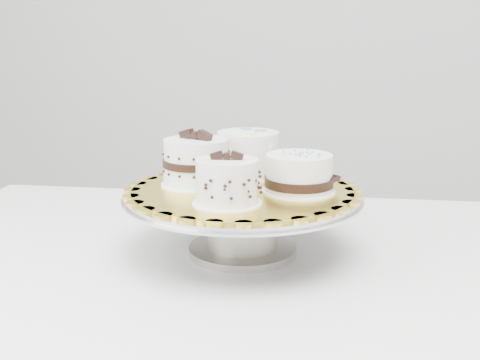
% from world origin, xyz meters
% --- Properties ---
extents(table, '(1.35, 0.96, 0.75)m').
position_xyz_m(table, '(-0.00, 0.28, 0.68)').
color(table, white).
rests_on(table, floor).
extents(cake_stand, '(0.38, 0.38, 0.10)m').
position_xyz_m(cake_stand, '(-0.04, 0.33, 0.82)').
color(cake_stand, gray).
rests_on(cake_stand, table).
extents(cake_board, '(0.38, 0.38, 0.01)m').
position_xyz_m(cake_board, '(-0.04, 0.33, 0.86)').
color(cake_board, gold).
rests_on(cake_board, cake_stand).
extents(cake_swirl, '(0.10, 0.10, 0.08)m').
position_xyz_m(cake_swirl, '(-0.04, 0.24, 0.89)').
color(cake_swirl, white).
rests_on(cake_swirl, cake_board).
extents(cake_banded, '(0.13, 0.13, 0.09)m').
position_xyz_m(cake_banded, '(-0.12, 0.34, 0.89)').
color(cake_banded, white).
rests_on(cake_banded, cake_board).
extents(cake_dots, '(0.13, 0.13, 0.08)m').
position_xyz_m(cake_dots, '(-0.05, 0.42, 0.90)').
color(cake_dots, white).
rests_on(cake_dots, cake_board).
extents(cake_ribbon, '(0.13, 0.13, 0.06)m').
position_xyz_m(cake_ribbon, '(0.05, 0.33, 0.89)').
color(cake_ribbon, white).
rests_on(cake_ribbon, cake_board).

